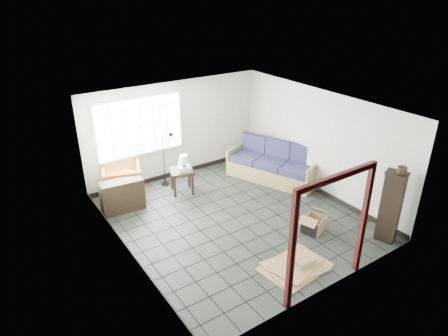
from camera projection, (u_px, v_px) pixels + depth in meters
ground at (235, 218)px, 9.06m from camera, size 5.50×5.50×0.00m
room_shell at (235, 149)px, 8.37m from camera, size 5.02×5.52×2.61m
window_panel at (140, 127)px, 9.91m from camera, size 2.32×0.08×1.52m
doorway_trim at (332, 220)px, 6.44m from camera, size 1.80×0.08×2.20m
futon_sofa at (274, 166)px, 10.73m from camera, size 1.74×2.54×1.05m
armchair at (122, 179)px, 9.81m from camera, size 1.11×1.07×0.91m
side_table at (182, 174)px, 9.98m from camera, size 0.70×0.70×0.61m
table_lamp at (184, 160)px, 9.79m from camera, size 0.28×0.28×0.41m
projector at (184, 169)px, 9.88m from camera, size 0.36×0.32×0.11m
floor_lamp at (168, 156)px, 10.30m from camera, size 0.45×0.29×1.48m
console_shelf at (122, 196)px, 9.23m from camera, size 1.00×0.46×0.76m
tall_shelf at (391, 206)px, 7.99m from camera, size 0.45×0.50×1.54m
pot at (402, 170)px, 7.62m from camera, size 0.21×0.21×0.13m
open_box at (314, 224)px, 8.54m from camera, size 0.85×0.60×0.44m
cardboard_pile at (296, 266)px, 7.46m from camera, size 1.34×1.02×0.18m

